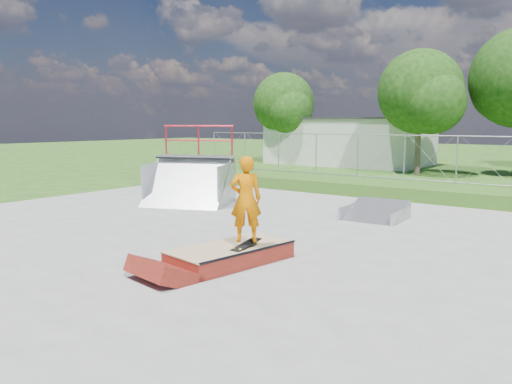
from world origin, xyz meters
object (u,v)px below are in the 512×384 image
at_px(flat_bank_ramp, 375,212).
at_px(skater, 246,203).
at_px(grind_box, 231,255).
at_px(quarter_pipe, 188,166).

distance_m(flat_bank_ramp, skater, 5.94).
height_order(grind_box, quarter_pipe, quarter_pipe).
height_order(quarter_pipe, skater, quarter_pipe).
height_order(grind_box, skater, skater).
bearing_deg(skater, flat_bank_ramp, -133.13).
xyz_separation_m(grind_box, skater, (0.31, 0.10, 1.06)).
bearing_deg(quarter_pipe, skater, -60.67).
bearing_deg(grind_box, skater, 28.17).
bearing_deg(flat_bank_ramp, skater, -94.30).
xyz_separation_m(flat_bank_ramp, skater, (-0.14, -5.86, 1.00)).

